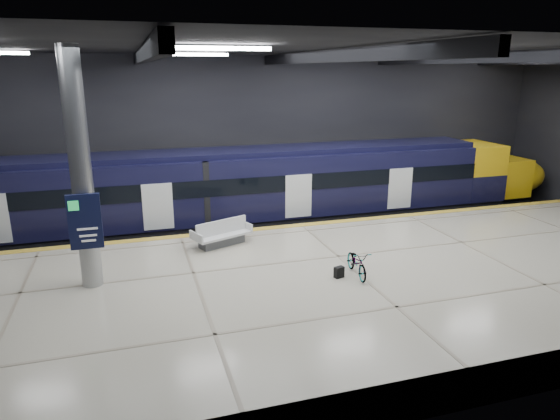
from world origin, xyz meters
name	(u,v)px	position (x,y,z in m)	size (l,w,h in m)	color
ground	(327,275)	(0.00, 0.00, 0.00)	(30.00, 30.00, 0.00)	black
room_shell	(331,119)	(0.00, 0.00, 5.72)	(30.10, 16.10, 8.05)	black
platform	(356,288)	(0.00, -2.50, 0.55)	(30.00, 11.00, 1.10)	#B7AD9B
safety_strip	(302,225)	(0.00, 2.75, 1.11)	(30.00, 0.40, 0.01)	gold
rails	(283,229)	(0.00, 5.50, 0.08)	(30.00, 1.52, 0.16)	gray
train	(263,189)	(-0.92, 5.50, 2.06)	(29.40, 2.84, 3.79)	black
bench	(222,236)	(-3.64, 1.32, 1.44)	(2.35, 1.64, 0.96)	#595B60
bicycle	(357,262)	(-0.11, -2.69, 1.53)	(0.57, 1.63, 0.86)	#99999E
pannier_bag	(339,272)	(-0.71, -2.69, 1.28)	(0.30, 0.18, 0.35)	black
info_column	(81,175)	(-8.00, -1.03, 4.46)	(0.90, 0.78, 6.90)	#9EA0A5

